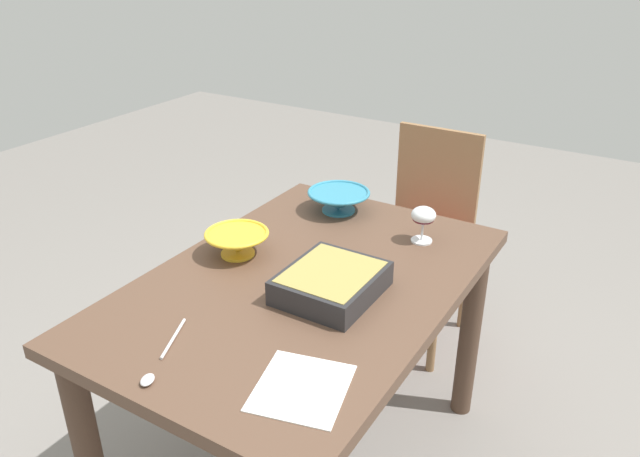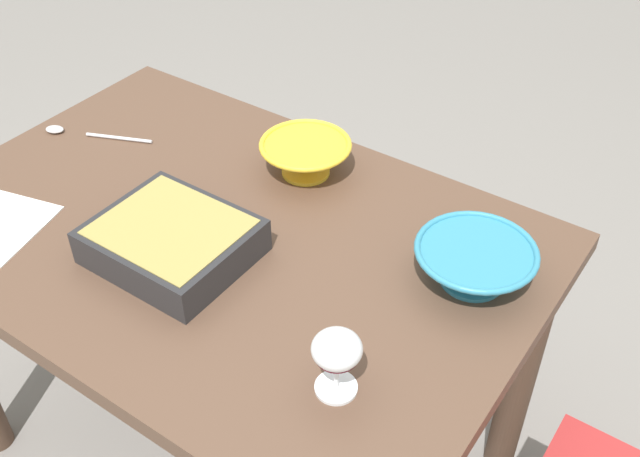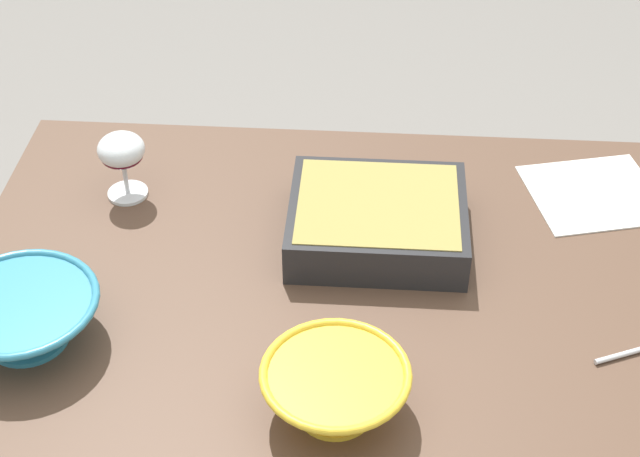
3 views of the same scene
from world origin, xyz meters
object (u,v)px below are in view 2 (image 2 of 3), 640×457
dining_table (227,276)px  small_bowl (306,156)px  serving_spoon (78,132)px  casserole_dish (172,239)px  mixing_bowl (474,262)px  wine_glass (337,353)px

dining_table → small_bowl: (0.02, 0.26, 0.17)m
dining_table → serving_spoon: 0.54m
dining_table → serving_spoon: bearing=171.4°
casserole_dish → small_bowl: 0.37m
mixing_bowl → casserole_dish: bearing=-152.2°
mixing_bowl → small_bowl: size_ratio=1.12×
mixing_bowl → wine_glass: bearing=-100.8°
dining_table → mixing_bowl: 0.53m
mixing_bowl → small_bowl: 0.47m
small_bowl → serving_spoon: small_bowl is taller
mixing_bowl → serving_spoon: 1.00m
wine_glass → serving_spoon: wine_glass is taller
serving_spoon → dining_table: bearing=-8.6°
small_bowl → wine_glass: bearing=-49.8°
dining_table → casserole_dish: (-0.03, -0.11, 0.17)m
mixing_bowl → serving_spoon: (-0.99, -0.08, -0.04)m
serving_spoon → casserole_dish: bearing=-21.1°
mixing_bowl → serving_spoon: mixing_bowl is taller
wine_glass → small_bowl: size_ratio=0.61×
wine_glass → serving_spoon: bearing=163.3°
casserole_dish → mixing_bowl: (0.50, 0.27, 0.00)m
casserole_dish → mixing_bowl: size_ratio=1.27×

